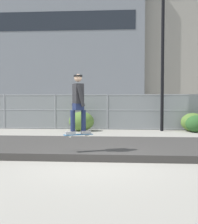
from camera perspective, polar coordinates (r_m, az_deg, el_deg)
ground_plane at (r=7.85m, az=-1.29°, el=-9.77°), size 120.00×120.00×0.00m
gravel_berm at (r=9.87m, az=-0.11°, el=-6.56°), size 15.44×3.70×0.20m
skateboard at (r=8.40m, az=-3.92°, el=-4.27°), size 0.81×0.52×0.07m
skater at (r=8.33m, az=-3.94°, el=2.15°), size 0.69×0.62×1.65m
chain_fence at (r=15.98m, az=1.61°, el=0.04°), size 16.78×0.06×1.85m
street_lamp at (r=15.79m, az=11.86°, el=12.30°), size 0.44×0.44×6.97m
parked_car_near at (r=20.53m, az=-13.71°, el=0.32°), size 4.49×2.13×1.66m
parked_car_mid at (r=19.60m, az=5.65°, el=0.27°), size 4.46×2.07×1.66m
library_building at (r=49.21m, az=-10.20°, el=11.89°), size 30.09×13.81×18.96m
office_block at (r=49.26m, az=16.63°, el=15.80°), size 20.83×10.58×25.70m
shrub_left at (r=15.28m, az=-3.31°, el=-1.76°), size 1.26×1.03×0.97m
shrub_center at (r=15.81m, az=17.19°, el=-1.83°), size 1.19×0.97×0.92m
shrub_right at (r=15.40m, az=17.85°, el=-2.13°), size 1.07×0.88×0.83m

